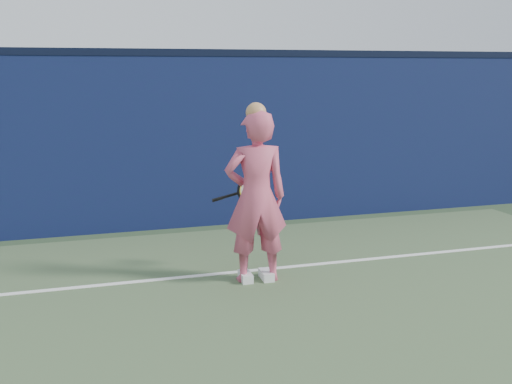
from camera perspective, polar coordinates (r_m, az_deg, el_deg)
name	(u,v)px	position (r m, az deg, el deg)	size (l,w,h in m)	color
backstop_wall	(159,143)	(9.51, -8.65, 4.31)	(24.00, 0.40, 2.50)	#0E1A3E
wall_cap	(156,52)	(9.45, -8.88, 12.15)	(24.00, 0.42, 0.10)	black
player	(256,197)	(6.97, 0.00, -0.42)	(0.72, 0.50, 1.97)	#CD4F6E
racket	(248,191)	(7.37, -0.72, 0.09)	(0.60, 0.18, 0.33)	black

